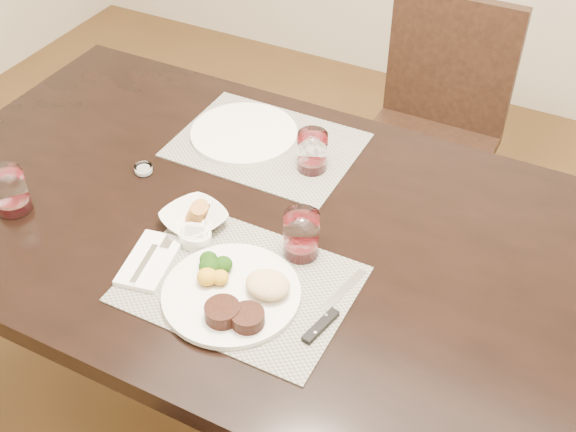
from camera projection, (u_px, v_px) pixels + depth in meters
The scene contains 15 objects.
ground_plane at pixel (308, 428), 2.09m from camera, with size 4.50×4.50×0.00m, color #452C16.
dining_table at pixel (313, 265), 1.65m from camera, with size 2.00×1.00×0.75m.
chair_far at pixel (434, 122), 2.39m from camera, with size 0.42×0.42×0.90m.
placemat_near at pixel (240, 284), 1.49m from camera, with size 0.46×0.34×0.00m, color gray.
placemat_far at pixel (267, 145), 1.87m from camera, with size 0.46×0.34×0.00m, color gray.
dinner_plate at pixel (236, 294), 1.45m from camera, with size 0.28×0.28×0.05m.
napkin_fork at pixel (150, 260), 1.53m from camera, with size 0.12×0.18×0.02m.
steak_knife at pixel (327, 317), 1.42m from camera, with size 0.05×0.23×0.01m.
cracker_bowl at pixel (194, 219), 1.62m from camera, with size 0.18×0.18×0.06m.
sauce_ramekin at pixel (195, 236), 1.58m from camera, with size 0.08×0.12×0.06m.
wine_glass_near at pixel (301, 237), 1.53m from camera, with size 0.08×0.08×0.11m.
far_plate at pixel (244, 133), 1.89m from camera, with size 0.28×0.28×0.01m, color silver.
wine_glass_far at pixel (312, 153), 1.76m from camera, with size 0.07×0.07×0.10m.
wine_glass_side at pixel (11, 193), 1.65m from camera, with size 0.08×0.08×0.11m.
salt_cellar at pixel (144, 170), 1.77m from camera, with size 0.04×0.04×0.02m.
Camera 1 is at (0.48, -1.07, 1.84)m, focal length 45.00 mm.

